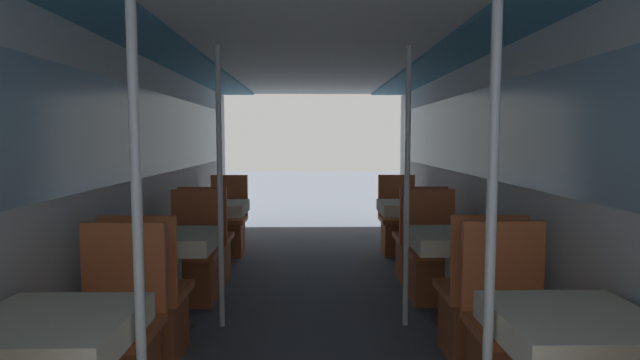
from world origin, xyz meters
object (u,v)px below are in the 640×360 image
chair_left_far_1 (193,268)px  chair_right_far_0 (513,353)px  dining_table_left_1 (174,247)px  chair_right_far_2 (398,230)px  chair_right_near_2 (419,252)px  support_pole_left_0 (138,234)px  chair_right_far_1 (433,267)px  support_pole_right_0 (491,233)px  dining_table_left_2 (218,212)px  chair_right_near_1 (477,314)px  chair_left_near_1 (150,316)px  dining_table_right_2 (408,212)px  dining_table_left_0 (53,342)px  chair_left_far_0 (113,356)px  support_pole_left_1 (220,189)px  chair_left_near_2 (207,253)px  support_pole_right_1 (407,188)px  chair_left_far_2 (227,231)px  dining_table_right_0 (574,339)px  dining_table_right_1 (452,246)px

chair_left_far_1 → chair_right_far_0: 2.72m
dining_table_left_1 → chair_right_far_2: 3.14m
chair_right_near_2 → support_pole_left_0: bearing=-120.9°
chair_right_far_1 → support_pole_right_0: bearing=81.5°
support_pole_right_0 → chair_right_near_2: bearing=83.2°
dining_table_left_2 → chair_right_near_1: (2.08, -2.32, -0.32)m
dining_table_left_1 → chair_left_near_1: (0.00, -0.58, -0.32)m
support_pole_left_0 → chair_right_near_2: bearing=59.1°
chair_left_far_1 → dining_table_right_2: size_ratio=1.34×
dining_table_left_1 → dining_table_left_0: bearing=-90.0°
chair_left_near_1 → support_pole_right_0: (1.74, -1.16, 0.75)m
dining_table_left_0 → chair_left_far_0: size_ratio=0.74×
support_pole_left_1 → chair_left_near_2: (-0.35, 1.16, -0.75)m
chair_left_far_0 → support_pole_right_1: support_pole_right_1 is taller
chair_left_far_0 → chair_left_far_1: size_ratio=1.00×
chair_right_far_1 → dining_table_right_2: bearing=-90.0°
chair_left_far_2 → dining_table_right_2: (2.08, -0.58, 0.32)m
dining_table_left_2 → chair_right_far_1: (2.08, -1.16, -0.32)m
chair_left_near_1 → dining_table_right_0: 2.41m
dining_table_left_1 → chair_right_near_1: (2.08, -0.58, -0.32)m
support_pole_right_0 → chair_right_near_1: support_pole_right_0 is taller
chair_right_near_2 → chair_right_far_2: size_ratio=1.00×
support_pole_left_0 → dining_table_left_0: bearing=-180.0°
chair_left_near_2 → chair_right_far_0: 3.12m
chair_left_near_1 → dining_table_right_1: (2.08, 0.58, 0.32)m
chair_left_far_0 → support_pole_right_0: support_pole_right_0 is taller
dining_table_left_2 → dining_table_right_1: (2.08, -1.74, 0.00)m
support_pole_right_0 → chair_right_near_2: size_ratio=2.17×
dining_table_left_0 → support_pole_right_1: 2.50m
chair_right_far_0 → chair_left_far_1: bearing=-39.9°
chair_left_near_1 → chair_right_near_2: size_ratio=1.00×
chair_right_far_0 → dining_table_right_2: size_ratio=1.34×
chair_left_far_1 → chair_left_near_2: (0.00, 0.58, 0.00)m
support_pole_right_1 → support_pole_right_0: bearing=-90.0°
dining_table_left_1 → chair_right_far_0: (2.08, -1.16, -0.32)m
chair_left_near_1 → chair_right_far_0: size_ratio=1.00×
dining_table_right_2 → dining_table_left_0: bearing=-120.9°
chair_left_far_0 → dining_table_left_0: bearing=90.0°
chair_right_far_0 → dining_table_right_2: bearing=-90.0°
dining_table_left_1 → dining_table_left_2: same height
chair_right_far_1 → chair_right_far_0: bearing=90.0°
support_pole_left_0 → chair_left_near_1: 1.43m
chair_left_far_2 → chair_right_far_1: size_ratio=1.00×
chair_left_far_0 → chair_right_far_1: same height
chair_left_far_0 → chair_right_near_1: bearing=-164.3°
dining_table_right_0 → dining_table_right_2: bearing=90.0°
chair_left_near_2 → chair_right_far_2: 2.39m
dining_table_right_0 → chair_right_far_1: size_ratio=0.74×
chair_left_near_1 → dining_table_left_2: size_ratio=1.34×
chair_left_far_1 → dining_table_right_0: (2.08, -2.32, 0.32)m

